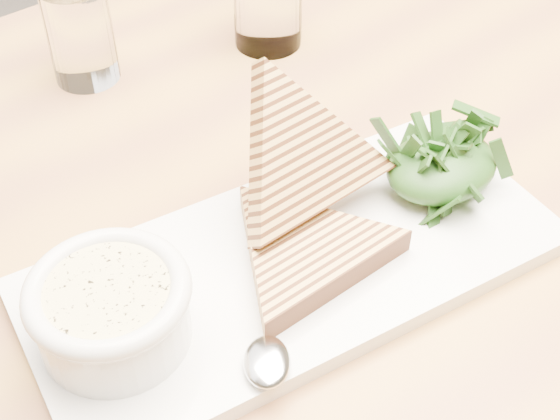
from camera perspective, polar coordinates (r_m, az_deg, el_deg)
floor at (r=1.40m, az=-1.60°, el=-13.57°), size 6.00×6.00×0.00m
table_top at (r=0.65m, az=-5.30°, el=-3.24°), size 1.34×0.94×0.04m
table_leg_br at (r=1.40m, az=8.18°, el=6.46°), size 0.06×0.06×0.69m
platter at (r=0.60m, az=1.13°, el=-3.97°), size 0.43×0.23×0.02m
soup_bowl at (r=0.54m, az=-12.10°, el=-7.69°), size 0.10×0.10×0.04m
soup at (r=0.52m, az=-12.51°, el=-5.94°), size 0.09×0.09×0.01m
bowl_rim at (r=0.52m, az=-12.54°, el=-5.80°), size 0.11×0.11×0.01m
sandwich_flat at (r=0.58m, az=1.87°, el=-3.12°), size 0.17×0.17×0.02m
sandwich_lean at (r=0.60m, az=1.70°, el=3.79°), size 0.17×0.19×0.18m
salad_base at (r=0.66m, az=11.75°, el=3.13°), size 0.10×0.08×0.04m
arugula_pile at (r=0.65m, az=11.84°, el=3.65°), size 0.11×0.10×0.05m
spoon_bowl at (r=0.53m, az=-0.97°, el=-11.03°), size 0.05×0.05×0.01m
glass_near at (r=0.81m, az=-14.40°, el=12.37°), size 0.06×0.06×0.10m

